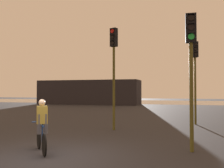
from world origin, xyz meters
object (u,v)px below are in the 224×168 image
distant_building (89,92)px  cyclist (42,126)px  traffic_light_center (114,60)px  traffic_light_near_right (191,55)px  traffic_light_far_right (195,67)px

distant_building → cyclist: bearing=-71.3°
traffic_light_center → traffic_light_near_right: size_ratio=1.15×
distant_building → traffic_light_near_right: 29.25m
traffic_light_far_right → cyclist: traffic_light_far_right is taller
traffic_light_far_right → cyclist: bearing=34.7°
traffic_light_center → distant_building: bearing=-45.2°
traffic_light_center → cyclist: bearing=100.4°
traffic_light_center → traffic_light_far_right: 5.06m
distant_building → traffic_light_near_right: (13.60, -25.87, 1.25)m
traffic_light_center → traffic_light_far_right: (3.88, 3.25, -0.15)m
traffic_light_center → cyclist: (-0.88, -4.92, -2.58)m
distant_building → traffic_light_center: traffic_light_center is taller
distant_building → traffic_light_far_right: size_ratio=3.15×
distant_building → traffic_light_far_right: traffic_light_far_right is taller
traffic_light_near_right → distant_building: bearing=-66.0°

